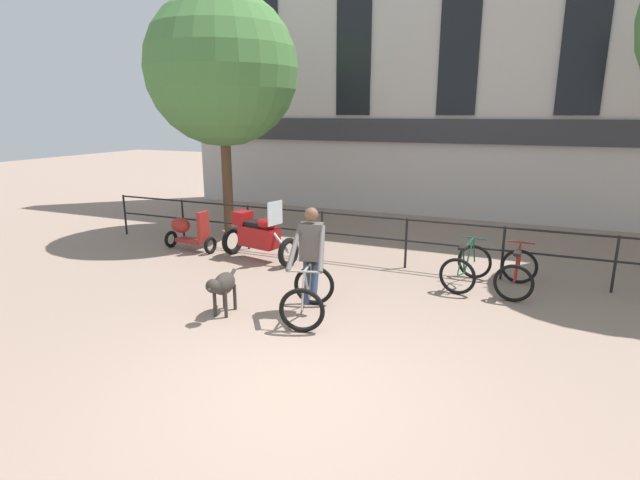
{
  "coord_description": "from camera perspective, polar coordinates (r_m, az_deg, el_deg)",
  "views": [
    {
      "loc": [
        2.28,
        -4.59,
        3.12
      ],
      "look_at": [
        -0.92,
        2.86,
        1.05
      ],
      "focal_mm": 28.0,
      "sensor_mm": 36.0,
      "label": 1
    }
  ],
  "objects": [
    {
      "name": "building_facade",
      "position": [
        15.94,
        16.0,
        22.87
      ],
      "size": [
        18.0,
        0.72,
        11.31
      ],
      "color": "beige",
      "rests_on": "ground_plane"
    },
    {
      "name": "dog",
      "position": [
        8.01,
        -11.11,
        -5.09
      ],
      "size": [
        0.37,
        0.97,
        0.7
      ],
      "rotation": [
        0.0,
        0.0,
        0.15
      ],
      "color": "#332D28",
      "rests_on": "ground_plane"
    },
    {
      "name": "cyclist_with_bike",
      "position": [
        7.8,
        -1.19,
        -3.26
      ],
      "size": [
        0.95,
        1.3,
        1.7
      ],
      "rotation": [
        0.0,
        0.0,
        0.25
      ],
      "color": "black",
      "rests_on": "ground_plane"
    },
    {
      "name": "parked_bicycle_near_lamp",
      "position": [
        9.59,
        16.37,
        -3.01
      ],
      "size": [
        0.83,
        1.2,
        0.86
      ],
      "rotation": [
        0.0,
        0.0,
        2.98
      ],
      "color": "black",
      "rests_on": "ground_plane"
    },
    {
      "name": "tree_canalside_left",
      "position": [
        13.31,
        -11.13,
        18.6
      ],
      "size": [
        3.79,
        3.79,
        6.08
      ],
      "color": "brown",
      "rests_on": "ground_plane"
    },
    {
      "name": "parked_motorcycle",
      "position": [
        10.84,
        -7.05,
        0.56
      ],
      "size": [
        1.85,
        0.99,
        1.35
      ],
      "rotation": [
        0.0,
        0.0,
        1.35
      ],
      "color": "black",
      "rests_on": "ground_plane"
    },
    {
      "name": "ground_plane",
      "position": [
        5.99,
        -2.83,
        -17.04
      ],
      "size": [
        60.0,
        60.0,
        0.0
      ],
      "primitive_type": "plane",
      "color": "gray"
    },
    {
      "name": "parked_bicycle_mid_left",
      "position": [
        9.54,
        21.55,
        -3.54
      ],
      "size": [
        0.72,
        1.14,
        0.86
      ],
      "rotation": [
        0.0,
        0.0,
        3.09
      ],
      "color": "black",
      "rests_on": "ground_plane"
    },
    {
      "name": "parked_scooter",
      "position": [
        11.96,
        -14.84,
        0.99
      ],
      "size": [
        1.31,
        0.51,
        0.96
      ],
      "rotation": [
        0.0,
        0.0,
        1.49
      ],
      "color": "black",
      "rests_on": "ground_plane"
    },
    {
      "name": "canal_railing",
      "position": [
        10.33,
        9.85,
        0.61
      ],
      "size": [
        15.05,
        0.05,
        1.05
      ],
      "color": "black",
      "rests_on": "ground_plane"
    }
  ]
}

